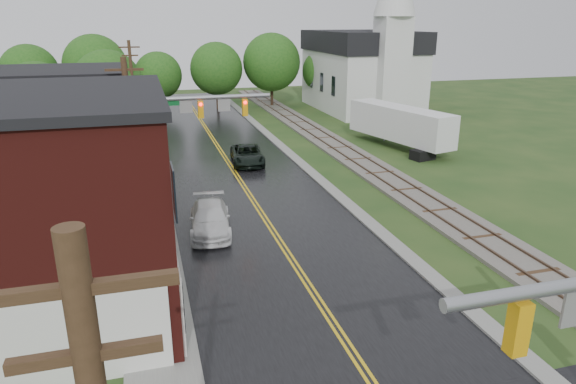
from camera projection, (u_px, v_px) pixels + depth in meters
name	position (u px, v px, depth m)	size (l,w,h in m)	color
main_road	(238.00, 178.00, 36.39)	(10.00, 90.00, 0.02)	black
curb_right	(292.00, 156.00, 42.35)	(0.80, 70.00, 0.12)	gray
sidewalk_left	(150.00, 211.00, 30.23)	(2.40, 50.00, 0.12)	gray
yellow_house	(57.00, 160.00, 28.89)	(8.00, 7.00, 6.40)	tan
darkred_building	(91.00, 141.00, 37.67)	(7.00, 6.00, 4.40)	#3F0F0C
church	(365.00, 62.00, 61.33)	(10.40, 18.40, 20.00)	silver
railroad	(344.00, 151.00, 43.50)	(3.20, 80.00, 0.30)	#59544C
traffic_signal_far	(189.00, 119.00, 31.17)	(7.34, 0.43, 7.20)	gray
utility_pole_b	(132.00, 144.00, 25.84)	(1.80, 0.28, 9.00)	#382616
utility_pole_c	(133.00, 90.00, 45.90)	(1.80, 0.28, 9.00)	#382616
tree_left_c	(40.00, 102.00, 40.40)	(6.00, 6.00, 7.65)	black
tree_left_e	(110.00, 87.00, 47.07)	(6.40, 6.40, 8.16)	black
suv_dark	(247.00, 155.00, 39.79)	(2.37, 5.13, 1.43)	black
pickup_white	(210.00, 219.00, 26.99)	(2.06, 5.06, 1.47)	silver
semi_trailer	(400.00, 124.00, 44.28)	(5.04, 11.33, 3.57)	black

